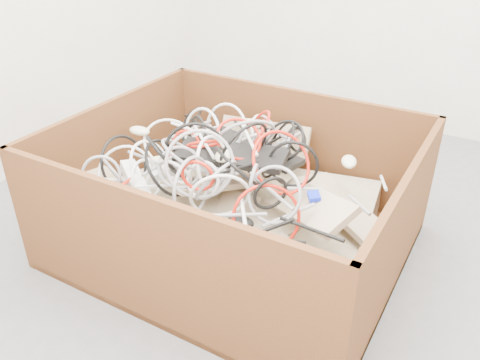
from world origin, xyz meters
The scene contains 8 objects.
ground centered at (0.00, 0.00, 0.00)m, with size 3.00×3.00×0.00m, color #57575A.
cardboard_box centered at (-0.22, -0.09, 0.13)m, with size 1.26×1.05×0.53m.
keyboard_pile centered at (-0.19, -0.07, 0.27)m, with size 1.25×0.96×0.34m.
mice_scatter centered at (-0.30, -0.10, 0.36)m, with size 0.94×0.76×0.19m.
power_strip_left centered at (-0.40, -0.14, 0.35)m, with size 0.27×0.05×0.04m, color silver.
power_strip_right centered at (-0.49, -0.32, 0.32)m, with size 0.28×0.06×0.04m, color silver.
vga_plug centered at (0.12, -0.11, 0.35)m, with size 0.04×0.04×0.02m, color #0E22D6.
cable_tangle centered at (-0.28, -0.12, 0.40)m, with size 1.08×0.90×0.43m.
Camera 1 is at (0.64, -1.51, 1.25)m, focal length 37.19 mm.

